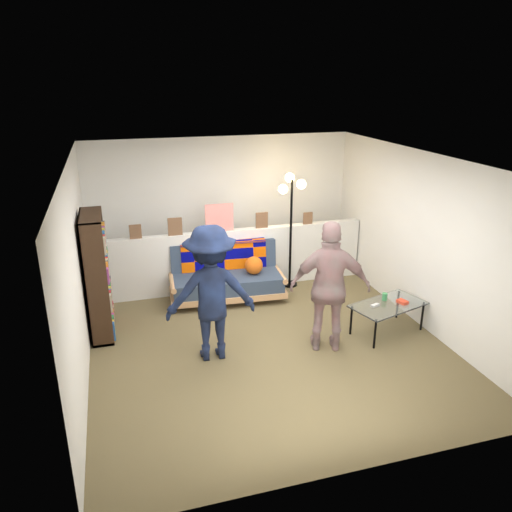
% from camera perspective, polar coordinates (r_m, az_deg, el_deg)
% --- Properties ---
extents(ground, '(5.00, 5.00, 0.00)m').
position_cam_1_polar(ground, '(6.81, 0.96, -9.46)').
color(ground, brown).
rests_on(ground, ground).
extents(room_shell, '(4.60, 5.05, 2.45)m').
position_cam_1_polar(room_shell, '(6.59, -0.17, 5.28)').
color(room_shell, silver).
rests_on(room_shell, ground).
extents(half_wall_ledge, '(4.45, 0.15, 1.00)m').
position_cam_1_polar(half_wall_ledge, '(8.17, -2.75, -0.37)').
color(half_wall_ledge, silver).
rests_on(half_wall_ledge, ground).
extents(ledge_decor, '(2.97, 0.02, 0.45)m').
position_cam_1_polar(ledge_decor, '(7.89, -4.40, 4.02)').
color(ledge_decor, brown).
rests_on(ledge_decor, half_wall_ledge).
extents(futon_sofa, '(1.83, 0.98, 0.76)m').
position_cam_1_polar(futon_sofa, '(7.86, -3.30, -2.36)').
color(futon_sofa, tan).
rests_on(futon_sofa, ground).
extents(bookshelf, '(0.28, 0.84, 1.68)m').
position_cam_1_polar(bookshelf, '(6.96, -17.69, -2.60)').
color(bookshelf, black).
rests_on(bookshelf, ground).
extents(coffee_table, '(1.13, 0.82, 0.53)m').
position_cam_1_polar(coffee_table, '(7.03, 14.90, -5.52)').
color(coffee_table, black).
rests_on(coffee_table, ground).
extents(floor_lamp, '(0.43, 0.34, 1.88)m').
position_cam_1_polar(floor_lamp, '(8.06, 4.02, 5.50)').
color(floor_lamp, black).
rests_on(floor_lamp, ground).
extents(person_left, '(1.13, 0.68, 1.71)m').
position_cam_1_polar(person_left, '(6.08, -5.18, -4.27)').
color(person_left, black).
rests_on(person_left, ground).
extents(person_right, '(1.08, 0.73, 1.71)m').
position_cam_1_polar(person_right, '(6.29, 8.46, -3.57)').
color(person_right, tan).
rests_on(person_right, ground).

